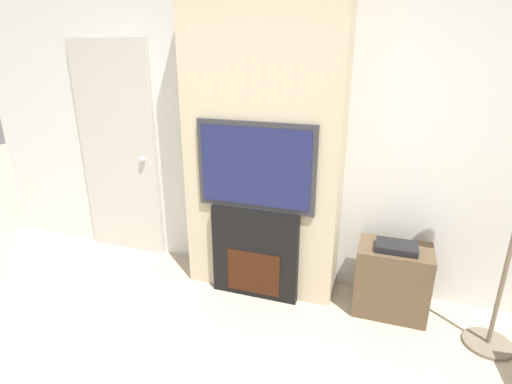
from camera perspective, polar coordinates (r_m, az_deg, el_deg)
wall_back at (r=3.37m, az=2.31°, el=9.28°), size 6.00×0.06×2.70m
chimney_breast at (r=3.16m, az=1.14°, el=8.58°), size 1.25×0.39×2.70m
fireplace at (r=3.32m, az=-0.01°, el=-8.63°), size 0.72×0.15×0.78m
television at (r=3.03m, az=-0.02°, el=3.66°), size 0.94×0.07×0.69m
media_stand at (r=3.33m, az=18.85°, el=-11.66°), size 0.54×0.37×0.61m
entry_door at (r=4.09m, az=-19.10°, el=5.46°), size 0.83×0.09×2.05m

